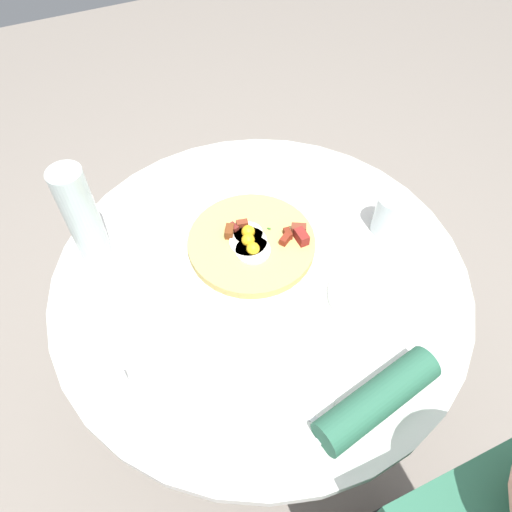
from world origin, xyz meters
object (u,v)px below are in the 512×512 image
bread_plate (366,296)px  fork (283,405)px  breakfast_pizza (252,242)px  salt_shaker (120,380)px  pizza_plate (252,248)px  knife (275,423)px  water_glass (387,213)px  dining_table (260,313)px  water_bottle (82,216)px

bread_plate → fork: 0.31m
breakfast_pizza → bread_plate: bearing=-52.1°
breakfast_pizza → salt_shaker: size_ratio=5.43×
pizza_plate → breakfast_pizza: bearing=-30.9°
breakfast_pizza → salt_shaker: 0.42m
knife → salt_shaker: size_ratio=3.31×
pizza_plate → water_glass: water_glass is taller
dining_table → fork: bearing=-106.5°
breakfast_pizza → fork: bearing=-105.1°
knife → water_bottle: water_bottle is taller
breakfast_pizza → bread_plate: breakfast_pizza is taller
knife → water_glass: water_glass is taller
bread_plate → water_glass: water_glass is taller
salt_shaker → bread_plate: bearing=-1.8°
water_glass → water_bottle: size_ratio=0.42×
bread_plate → knife: (-0.30, -0.17, 0.00)m
water_glass → water_bottle: (-0.65, 0.21, 0.07)m
knife → dining_table: bearing=-60.4°
pizza_plate → water_bottle: size_ratio=1.34×
bread_plate → salt_shaker: 0.54m
pizza_plate → bread_plate: bearing=-52.0°
breakfast_pizza → salt_shaker: (-0.36, -0.21, 0.00)m
pizza_plate → fork: bearing=-104.8°
bread_plate → fork: size_ratio=0.94×
water_glass → water_bottle: bearing=162.4°
dining_table → water_bottle: size_ratio=3.72×
bread_plate → water_bottle: bearing=144.6°
bread_plate → water_bottle: water_bottle is taller
pizza_plate → dining_table: bearing=-97.6°
dining_table → bread_plate: bread_plate is taller
pizza_plate → water_glass: 0.33m
water_bottle → salt_shaker: 0.36m
fork → knife: 0.04m
fork → breakfast_pizza: bearing=-55.7°
pizza_plate → fork: 0.38m
bread_plate → knife: size_ratio=0.94×
pizza_plate → fork: size_ratio=1.89×
water_glass → salt_shaker: 0.70m
breakfast_pizza → fork: breakfast_pizza is taller
fork → dining_table: bearing=-57.1°
bread_plate → fork: bearing=-152.0°
fork → knife: (-0.03, -0.02, 0.00)m
pizza_plate → water_glass: bearing=-12.3°
salt_shaker → knife: bearing=-38.0°
dining_table → knife: 0.38m
pizza_plate → knife: pizza_plate is taller
bread_plate → water_glass: (0.14, 0.15, 0.05)m
fork → salt_shaker: size_ratio=3.31×
dining_table → fork: 0.36m
water_glass → dining_table: bearing=-179.2°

